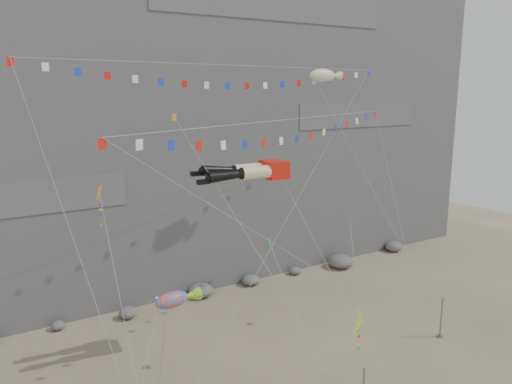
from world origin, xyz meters
TOP-DOWN VIEW (x-y plane):
  - ground at (0.00, 0.00)m, footprint 120.00×120.00m
  - cliff at (0.00, 32.00)m, footprint 80.00×28.00m
  - talus_boulders at (0.00, 17.00)m, footprint 60.00×3.00m
  - anchor_pole_right at (13.96, -1.64)m, footprint 0.12×0.12m
  - legs_kite at (-1.22, 4.89)m, footprint 9.38×13.25m
  - flag_banner_upper at (0.64, 10.14)m, footprint 34.90×15.86m
  - flag_banner_lower at (0.81, 2.70)m, footprint 30.63×13.74m
  - harlequin_kite at (-13.00, 3.14)m, footprint 1.61×8.41m
  - fish_windsock at (-9.74, 0.22)m, footprint 7.42×6.16m
  - delta_kite at (1.79, -4.39)m, footprint 2.26×3.75m
  - blimp_windsock at (10.16, 10.61)m, footprint 6.49×13.87m
  - small_kite_a at (-5.71, 8.02)m, footprint 6.68×15.87m
  - small_kite_b at (8.69, 4.39)m, footprint 7.43×10.52m
  - small_kite_c at (-1.17, 2.14)m, footprint 1.17×9.00m

SIDE VIEW (x-z plane):
  - ground at x=0.00m, z-range 0.00..0.00m
  - talus_boulders at x=0.00m, z-range 0.00..1.20m
  - anchor_pole_right at x=13.96m, z-range 0.00..3.60m
  - delta_kite at x=1.79m, z-range 1.98..9.02m
  - fish_windsock at x=-9.74m, z-range 2.59..13.81m
  - small_kite_b at x=8.69m, z-range 1.59..16.84m
  - small_kite_c at x=-1.17m, z-range 3.36..16.34m
  - harlequin_kite at x=-13.00m, z-range 6.47..23.09m
  - legs_kite at x=-1.22m, z-range 5.39..24.46m
  - small_kite_a at x=-5.71m, z-range 6.06..31.06m
  - flag_banner_lower at x=0.81m, z-range 7.54..30.21m
  - blimp_windsock at x=10.16m, z-range 9.18..35.31m
  - flag_banner_upper at x=0.64m, z-range 8.18..37.73m
  - cliff at x=0.00m, z-range 0.00..50.00m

